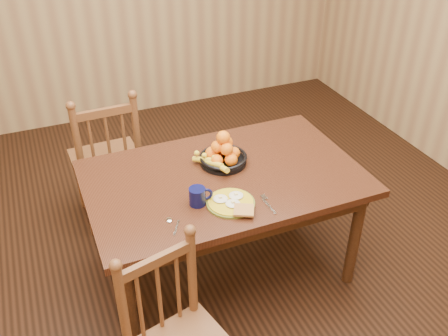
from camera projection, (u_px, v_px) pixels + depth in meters
name	position (u px, v px, depth m)	size (l,w,h in m)	color
room	(224.00, 79.00, 2.58)	(4.52, 5.02, 2.72)	black
dining_table	(224.00, 187.00, 2.96)	(1.60, 1.00, 0.75)	black
chair_far	(107.00, 160.00, 3.51)	(0.48, 0.46, 1.04)	#522B18
breakfast_plate	(231.00, 203.00, 2.67)	(0.26, 0.31, 0.04)	#59601E
fork	(267.00, 203.00, 2.68)	(0.04, 0.18, 0.00)	silver
spoon	(172.00, 222.00, 2.55)	(0.07, 0.15, 0.01)	silver
coffee_mug	(198.00, 196.00, 2.66)	(0.13, 0.09, 0.10)	#090B35
juice_glass	(219.00, 153.00, 3.04)	(0.06, 0.06, 0.09)	silver
fruit_bowl	(222.00, 155.00, 2.98)	(0.32, 0.32, 0.22)	black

